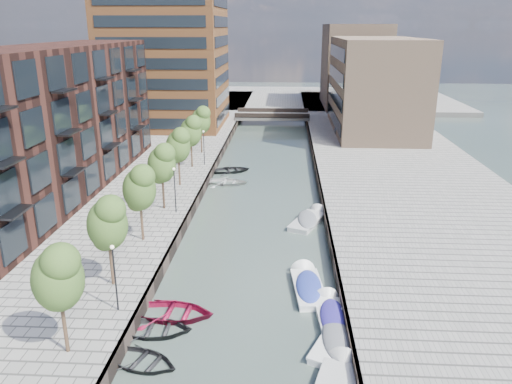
# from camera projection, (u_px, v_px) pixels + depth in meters

# --- Properties ---
(water) EXTENTS (300.00, 300.00, 0.00)m
(water) POSITION_uv_depth(u_px,v_px,m) (265.00, 174.00, 59.35)
(water) COLOR #38473F
(water) RESTS_ON ground
(quay_right) EXTENTS (20.00, 140.00, 1.00)m
(quay_right) POSITION_uv_depth(u_px,v_px,m) (401.00, 172.00, 58.28)
(quay_right) COLOR gray
(quay_right) RESTS_ON ground
(quay_wall_left) EXTENTS (0.25, 140.00, 1.00)m
(quay_wall_left) POSITION_uv_depth(u_px,v_px,m) (214.00, 169.00, 59.53)
(quay_wall_left) COLOR #332823
(quay_wall_left) RESTS_ON ground
(quay_wall_right) EXTENTS (0.25, 140.00, 1.00)m
(quay_wall_right) POSITION_uv_depth(u_px,v_px,m) (316.00, 170.00, 58.84)
(quay_wall_right) COLOR #332823
(quay_wall_right) RESTS_ON ground
(far_closure) EXTENTS (80.00, 40.00, 1.00)m
(far_closure) POSITION_uv_depth(u_px,v_px,m) (276.00, 99.00, 115.98)
(far_closure) COLOR gray
(far_closure) RESTS_ON ground
(apartment_block) EXTENTS (8.00, 38.00, 14.00)m
(apartment_block) POSITION_uv_depth(u_px,v_px,m) (55.00, 120.00, 48.47)
(apartment_block) COLOR black
(apartment_block) RESTS_ON quay_left
(tower) EXTENTS (18.00, 18.00, 30.00)m
(tower) POSITION_uv_depth(u_px,v_px,m) (165.00, 30.00, 78.89)
(tower) COLOR brown
(tower) RESTS_ON quay_left
(tan_block_near) EXTENTS (12.00, 25.00, 14.00)m
(tan_block_near) POSITION_uv_depth(u_px,v_px,m) (375.00, 85.00, 76.72)
(tan_block_near) COLOR #8C6E56
(tan_block_near) RESTS_ON quay_right
(tan_block_far) EXTENTS (12.00, 20.00, 16.00)m
(tan_block_far) POSITION_uv_depth(u_px,v_px,m) (354.00, 66.00, 101.01)
(tan_block_far) COLOR #8C6E56
(tan_block_far) RESTS_ON quay_right
(bridge) EXTENTS (13.00, 6.00, 1.30)m
(bridge) POSITION_uv_depth(u_px,v_px,m) (272.00, 116.00, 89.19)
(bridge) COLOR gray
(bridge) RESTS_ON ground
(tree_0) EXTENTS (2.50, 2.50, 5.95)m
(tree_0) POSITION_uv_depth(u_px,v_px,m) (57.00, 275.00, 24.07)
(tree_0) COLOR #382619
(tree_0) RESTS_ON quay_left
(tree_1) EXTENTS (2.50, 2.50, 5.95)m
(tree_1) POSITION_uv_depth(u_px,v_px,m) (107.00, 221.00, 30.69)
(tree_1) COLOR #382619
(tree_1) RESTS_ON quay_left
(tree_2) EXTENTS (2.50, 2.50, 5.95)m
(tree_2) POSITION_uv_depth(u_px,v_px,m) (139.00, 187.00, 37.32)
(tree_2) COLOR #382619
(tree_2) RESTS_ON quay_left
(tree_3) EXTENTS (2.50, 2.50, 5.95)m
(tree_3) POSITION_uv_depth(u_px,v_px,m) (161.00, 162.00, 43.94)
(tree_3) COLOR #382619
(tree_3) RESTS_ON quay_left
(tree_4) EXTENTS (2.50, 2.50, 5.95)m
(tree_4) POSITION_uv_depth(u_px,v_px,m) (178.00, 144.00, 50.57)
(tree_4) COLOR #382619
(tree_4) RESTS_ON quay_left
(tree_5) EXTENTS (2.50, 2.50, 5.95)m
(tree_5) POSITION_uv_depth(u_px,v_px,m) (191.00, 131.00, 57.19)
(tree_5) COLOR #382619
(tree_5) RESTS_ON quay_left
(tree_6) EXTENTS (2.50, 2.50, 5.95)m
(tree_6) POSITION_uv_depth(u_px,v_px,m) (201.00, 120.00, 63.82)
(tree_6) COLOR #382619
(tree_6) RESTS_ON quay_left
(lamp_0) EXTENTS (0.24, 0.24, 4.12)m
(lamp_0) POSITION_uv_depth(u_px,v_px,m) (114.00, 271.00, 28.35)
(lamp_0) COLOR black
(lamp_0) RESTS_ON quay_left
(lamp_1) EXTENTS (0.24, 0.24, 4.12)m
(lamp_1) POSITION_uv_depth(u_px,v_px,m) (175.00, 185.00, 43.49)
(lamp_1) COLOR black
(lamp_1) RESTS_ON quay_left
(lamp_2) EXTENTS (0.24, 0.24, 4.12)m
(lamp_2) POSITION_uv_depth(u_px,v_px,m) (204.00, 144.00, 58.64)
(lamp_2) COLOR black
(lamp_2) RESTS_ON quay_left
(sloop_0) EXTENTS (4.74, 4.01, 0.84)m
(sloop_0) POSITION_uv_depth(u_px,v_px,m) (142.00, 364.00, 25.98)
(sloop_0) COLOR black
(sloop_0) RESTS_ON ground
(sloop_1) EXTENTS (4.48, 3.21, 0.93)m
(sloop_1) POSITION_uv_depth(u_px,v_px,m) (154.00, 332.00, 28.67)
(sloop_1) COLOR black
(sloop_1) RESTS_ON ground
(sloop_2) EXTENTS (5.26, 3.92, 1.04)m
(sloop_2) POSITION_uv_depth(u_px,v_px,m) (173.00, 317.00, 30.24)
(sloop_2) COLOR maroon
(sloop_2) RESTS_ON ground
(sloop_3) EXTENTS (4.73, 3.48, 0.95)m
(sloop_3) POSITION_uv_depth(u_px,v_px,m) (227.00, 184.00, 55.45)
(sloop_3) COLOR beige
(sloop_3) RESTS_ON ground
(sloop_4) EXTENTS (5.39, 4.50, 0.96)m
(sloop_4) POSITION_uv_depth(u_px,v_px,m) (231.00, 172.00, 60.05)
(sloop_4) COLOR black
(sloop_4) RESTS_ON ground
(motorboat_0) EXTENTS (2.38, 5.52, 1.78)m
(motorboat_0) POSITION_uv_depth(u_px,v_px,m) (307.00, 286.00, 33.40)
(motorboat_0) COLOR white
(motorboat_0) RESTS_ON ground
(motorboat_1) EXTENTS (3.61, 5.38, 1.70)m
(motorboat_1) POSITION_uv_depth(u_px,v_px,m) (339.00, 337.00, 27.88)
(motorboat_1) COLOR white
(motorboat_1) RESTS_ON ground
(motorboat_3) EXTENTS (2.10, 5.15, 1.68)m
(motorboat_3) POSITION_uv_depth(u_px,v_px,m) (332.00, 316.00, 29.89)
(motorboat_3) COLOR silver
(motorboat_3) RESTS_ON ground
(motorboat_4) EXTENTS (3.78, 5.66, 1.79)m
(motorboat_4) POSITION_uv_depth(u_px,v_px,m) (309.00, 220.00, 44.67)
(motorboat_4) COLOR beige
(motorboat_4) RESTS_ON ground
(car) EXTENTS (3.11, 4.65, 1.47)m
(car) POSITION_uv_depth(u_px,v_px,m) (345.00, 131.00, 74.36)
(car) COLOR #B0B3B6
(car) RESTS_ON quay_right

